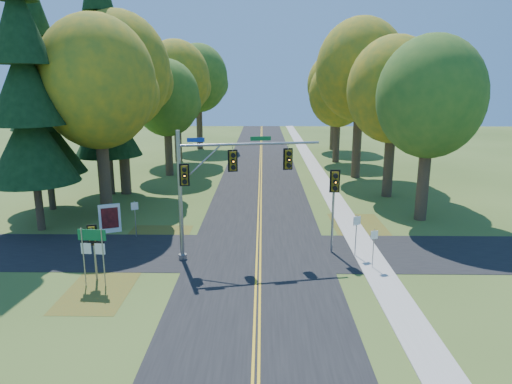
{
  "coord_description": "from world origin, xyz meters",
  "views": [
    {
      "loc": [
        0.2,
        -22.74,
        9.55
      ],
      "look_at": [
        -0.18,
        3.6,
        3.2
      ],
      "focal_mm": 32.0,
      "sensor_mm": 36.0,
      "label": 1
    }
  ],
  "objects_px": {
    "traffic_mast": "(216,177)",
    "route_sign_cluster": "(93,246)",
    "east_signal_pole": "(334,191)",
    "info_kiosk": "(110,218)"
  },
  "relations": [
    {
      "from": "traffic_mast",
      "to": "east_signal_pole",
      "type": "bearing_deg",
      "value": -5.31
    },
    {
      "from": "route_sign_cluster",
      "to": "info_kiosk",
      "type": "distance_m",
      "value": 8.35
    },
    {
      "from": "east_signal_pole",
      "to": "traffic_mast",
      "type": "bearing_deg",
      "value": -173.18
    },
    {
      "from": "traffic_mast",
      "to": "route_sign_cluster",
      "type": "distance_m",
      "value": 7.15
    },
    {
      "from": "east_signal_pole",
      "to": "route_sign_cluster",
      "type": "bearing_deg",
      "value": -158.78
    },
    {
      "from": "east_signal_pole",
      "to": "route_sign_cluster",
      "type": "distance_m",
      "value": 12.91
    },
    {
      "from": "info_kiosk",
      "to": "route_sign_cluster",
      "type": "bearing_deg",
      "value": -98.83
    },
    {
      "from": "traffic_mast",
      "to": "route_sign_cluster",
      "type": "bearing_deg",
      "value": -156.86
    },
    {
      "from": "route_sign_cluster",
      "to": "info_kiosk",
      "type": "relative_size",
      "value": 1.55
    },
    {
      "from": "traffic_mast",
      "to": "east_signal_pole",
      "type": "distance_m",
      "value": 6.58
    }
  ]
}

